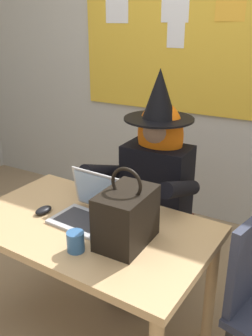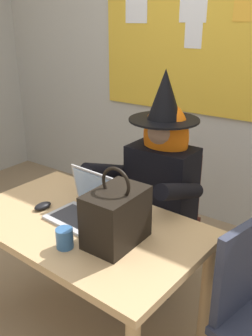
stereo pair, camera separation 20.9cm
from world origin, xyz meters
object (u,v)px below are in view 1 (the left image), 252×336
object	(u,v)px
desk_main	(89,239)
coffee_mug	(75,241)
person_costumed	(153,175)
chair_at_desk	(159,207)
computer_mouse	(44,210)
laptop	(88,209)
handbag	(126,217)

from	to	relation	value
desk_main	coffee_mug	size ratio (longest dim) A/B	13.59
desk_main	person_costumed	bearing A→B (deg)	83.99
desk_main	chair_at_desk	bearing A→B (deg)	85.15
chair_at_desk	coffee_mug	bearing A→B (deg)	-0.04
computer_mouse	person_costumed	bearing A→B (deg)	67.81
person_costumed	coffee_mug	bearing A→B (deg)	1.13
person_costumed	laptop	xyz separation A→B (m)	(-0.10, -0.57, -0.00)
chair_at_desk	computer_mouse	bearing A→B (deg)	-25.22
desk_main	laptop	xyz separation A→B (m)	(-0.03, 0.05, 0.15)
laptop	computer_mouse	xyz separation A→B (m)	(-0.24, -0.07, -0.04)
chair_at_desk	laptop	world-z (taller)	laptop
laptop	handbag	bearing A→B (deg)	-14.47
handbag	coffee_mug	world-z (taller)	handbag
desk_main	computer_mouse	bearing A→B (deg)	-174.01
person_costumed	laptop	distance (m)	0.58
handbag	coffee_mug	bearing A→B (deg)	-133.13
desk_main	person_costumed	size ratio (longest dim) A/B	0.90
person_costumed	laptop	world-z (taller)	person_costumed
chair_at_desk	handbag	bearing A→B (deg)	12.02
computer_mouse	coffee_mug	bearing A→B (deg)	-22.95
desk_main	chair_at_desk	world-z (taller)	chair_at_desk
chair_at_desk	handbag	distance (m)	0.89
computer_mouse	coffee_mug	xyz separation A→B (m)	(0.36, -0.20, 0.03)
coffee_mug	computer_mouse	bearing A→B (deg)	151.41
handbag	coffee_mug	xyz separation A→B (m)	(-0.16, -0.18, -0.09)
chair_at_desk	handbag	size ratio (longest dim) A/B	2.35
person_costumed	handbag	xyz separation A→B (m)	(0.19, -0.67, 0.08)
chair_at_desk	computer_mouse	xyz separation A→B (m)	(-0.34, -0.77, 0.25)
desk_main	chair_at_desk	xyz separation A→B (m)	(0.06, 0.74, -0.14)
desk_main	chair_at_desk	distance (m)	0.75
computer_mouse	chair_at_desk	bearing A→B (deg)	71.83
chair_at_desk	laptop	size ratio (longest dim) A/B	2.70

